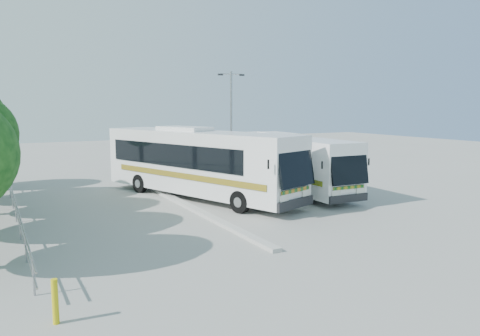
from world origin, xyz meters
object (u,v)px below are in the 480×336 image
lamppost (231,122)px  coach_main (198,162)px  coach_adjacent (286,161)px  bollard (55,302)px

lamppost → coach_main: bearing=-127.4°
coach_adjacent → bollard: size_ratio=10.79×
coach_adjacent → bollard: coach_adjacent is taller
coach_main → lamppost: size_ratio=1.84×
coach_main → bollard: (-8.85, -12.27, -1.47)m
lamppost → coach_adjacent: bearing=-59.5°
coach_main → lamppost: 5.76m
coach_main → coach_adjacent: (5.52, -0.35, -0.24)m
lamppost → bollard: lamppost is taller
coach_adjacent → coach_main: bearing=177.8°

